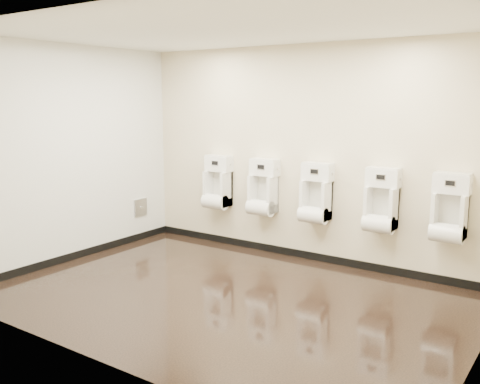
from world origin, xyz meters
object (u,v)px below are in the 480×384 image
object	(u,v)px
urinal_2	(316,198)
urinal_4	(449,213)
urinal_0	(217,186)
access_panel	(141,207)
urinal_3	(381,205)
urinal_1	(263,192)

from	to	relation	value
urinal_2	urinal_4	distance (m)	1.64
urinal_0	access_panel	bearing A→B (deg)	-159.92
access_panel	urinal_0	distance (m)	1.27
urinal_0	urinal_3	xyz separation A→B (m)	(2.42, 0.00, 0.00)
urinal_1	urinal_3	xyz separation A→B (m)	(1.65, 0.00, 0.00)
urinal_2	urinal_0	bearing A→B (deg)	180.00
urinal_1	urinal_4	world-z (taller)	same
urinal_4	urinal_1	bearing A→B (deg)	180.00
urinal_0	urinal_1	xyz separation A→B (m)	(0.77, 0.00, 0.00)
urinal_1	urinal_3	size ratio (longest dim) A/B	1.00
access_panel	urinal_2	size ratio (longest dim) A/B	0.33
urinal_1	urinal_2	world-z (taller)	same
urinal_2	urinal_3	bearing A→B (deg)	0.00
urinal_1	urinal_3	world-z (taller)	same
urinal_2	urinal_4	bearing A→B (deg)	0.00
access_panel	urinal_3	world-z (taller)	urinal_3
access_panel	urinal_4	size ratio (longest dim) A/B	0.33
urinal_3	urinal_2	bearing A→B (deg)	180.00
urinal_0	urinal_2	distance (m)	1.56
urinal_2	urinal_4	xyz separation A→B (m)	(1.64, 0.00, 0.00)
access_panel	urinal_4	distance (m)	4.37
urinal_2	urinal_4	world-z (taller)	same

